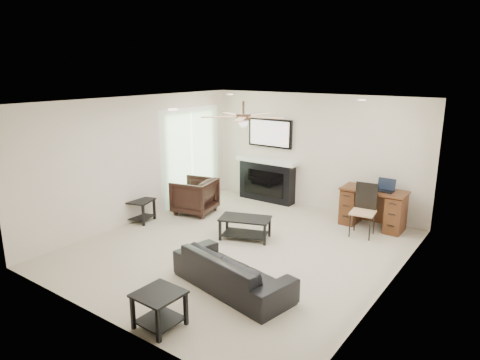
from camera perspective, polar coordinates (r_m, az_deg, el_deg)
The scene contains 10 objects.
room_shell at distance 6.95m, azimuth 1.60°, elevation 3.67°, with size 5.50×5.54×2.52m.
sofa at distance 6.11m, azimuth -1.05°, elevation -11.98°, with size 1.85×0.73×0.54m, color black.
armchair at distance 9.16m, azimuth -6.06°, elevation -2.13°, with size 0.80×0.82×0.75m, color black.
coffee_table at distance 7.81m, azimuth 0.68°, elevation -6.42°, with size 0.90×0.50×0.40m, color black.
end_table_near at distance 5.40m, azimuth -10.69°, elevation -16.64°, with size 0.52×0.52×0.45m, color black.
end_table_left at distance 8.88m, azimuth -13.22°, elevation -4.00°, with size 0.50×0.50×0.45m, color black.
fireplace_unit at distance 9.83m, azimuth 3.59°, elevation 2.59°, with size 1.52×0.34×1.91m, color black.
desk at distance 8.69m, azimuth 17.28°, elevation -3.63°, with size 1.22×0.56×0.76m, color #3D230F.
desk_chair at distance 8.16m, azimuth 16.08°, elevation -3.95°, with size 0.42×0.44×0.97m, color black.
laptop at distance 8.48m, azimuth 18.76°, elevation -0.71°, with size 0.33×0.24×0.23m, color black.
Camera 1 is at (4.01, -5.57, 3.01)m, focal length 32.00 mm.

